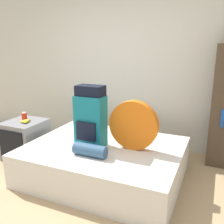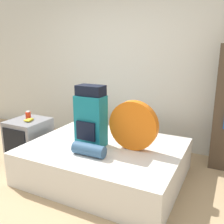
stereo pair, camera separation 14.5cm
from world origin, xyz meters
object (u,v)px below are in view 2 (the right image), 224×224
at_px(backpack, 91,117).
at_px(canister, 28,115).
at_px(tent_bag, 133,125).
at_px(sleeping_roll, 89,150).
at_px(television, 29,138).

bearing_deg(backpack, canister, 171.65).
height_order(tent_bag, sleeping_roll, tent_bag).
xyz_separation_m(sleeping_roll, canister, (-1.38, 0.47, 0.12)).
xyz_separation_m(backpack, sleeping_roll, (0.14, -0.29, -0.30)).
height_order(sleeping_roll, television, sleeping_roll).
relative_size(sleeping_roll, television, 0.69).
distance_m(backpack, television, 1.30).
height_order(sleeping_roll, canister, canister).
distance_m(backpack, canister, 1.26).
xyz_separation_m(backpack, tent_bag, (0.52, 0.12, -0.07)).
xyz_separation_m(backpack, canister, (-1.24, 0.18, -0.17)).
distance_m(backpack, tent_bag, 0.54).
bearing_deg(tent_bag, canister, 178.10).
distance_m(sleeping_roll, television, 1.40).
xyz_separation_m(tent_bag, canister, (-1.76, 0.06, -0.10)).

